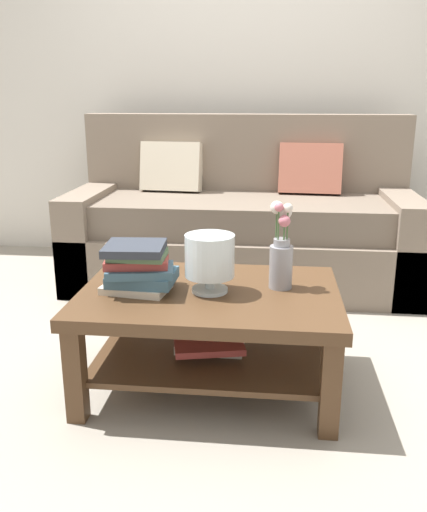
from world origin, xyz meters
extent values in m
plane|color=gray|center=(0.00, 0.00, 0.00)|extent=(10.00, 10.00, 0.00)
cube|color=beige|center=(0.00, 1.65, 1.35)|extent=(6.40, 0.12, 2.70)
cube|color=#7A6B5B|center=(0.03, 0.90, 0.18)|extent=(2.15, 0.90, 0.36)
cube|color=#6E6052|center=(0.03, 0.87, 0.46)|extent=(1.91, 0.74, 0.20)
cube|color=#7A6B5B|center=(0.03, 1.25, 0.71)|extent=(2.15, 0.20, 0.70)
cube|color=#7A6B5B|center=(-0.95, 0.90, 0.30)|extent=(0.20, 0.90, 0.60)
cube|color=#7A6B5B|center=(1.00, 0.90, 0.30)|extent=(0.20, 0.90, 0.60)
cube|color=beige|center=(-0.46, 1.11, 0.72)|extent=(0.41, 0.21, 0.34)
cube|color=#B26651|center=(0.46, 1.11, 0.72)|extent=(0.41, 0.21, 0.34)
cube|color=#4C331E|center=(-0.02, -0.43, 0.40)|extent=(1.04, 0.73, 0.05)
cube|color=#4C331E|center=(-0.49, -0.74, 0.19)|extent=(0.07, 0.07, 0.38)
cube|color=#4C331E|center=(0.44, -0.74, 0.19)|extent=(0.07, 0.07, 0.38)
cube|color=#4C331E|center=(-0.49, -0.12, 0.19)|extent=(0.07, 0.07, 0.38)
cube|color=#4C331E|center=(0.44, -0.12, 0.19)|extent=(0.07, 0.07, 0.38)
cube|color=#4C331E|center=(-0.02, -0.43, 0.14)|extent=(0.92, 0.61, 0.02)
cube|color=beige|center=(-0.03, -0.38, 0.17)|extent=(0.28, 0.21, 0.04)
cube|color=#993833|center=(-0.03, -0.46, 0.20)|extent=(0.32, 0.26, 0.03)
cube|color=beige|center=(-0.32, -0.47, 0.44)|extent=(0.28, 0.20, 0.03)
cube|color=#3D6075|center=(-0.29, -0.45, 0.48)|extent=(0.26, 0.22, 0.04)
cube|color=#3D6075|center=(-0.30, -0.48, 0.51)|extent=(0.28, 0.21, 0.03)
cube|color=#993833|center=(-0.31, -0.46, 0.55)|extent=(0.27, 0.22, 0.03)
cube|color=#51704C|center=(-0.31, -0.47, 0.58)|extent=(0.22, 0.17, 0.03)
cube|color=#2D333D|center=(-0.31, -0.48, 0.60)|extent=(0.24, 0.23, 0.03)
cylinder|color=silver|center=(-0.02, -0.45, 0.43)|extent=(0.14, 0.14, 0.02)
cylinder|color=silver|center=(-0.02, -0.45, 0.47)|extent=(0.04, 0.04, 0.05)
cylinder|color=silver|center=(-0.02, -0.45, 0.58)|extent=(0.20, 0.20, 0.17)
sphere|color=#3D6075|center=(-0.05, -0.45, 0.54)|extent=(0.05, 0.05, 0.05)
sphere|color=#2D333D|center=(0.01, -0.43, 0.55)|extent=(0.06, 0.06, 0.06)
cylinder|color=gray|center=(0.26, -0.37, 0.51)|extent=(0.09, 0.09, 0.18)
cylinder|color=gray|center=(0.26, -0.37, 0.62)|extent=(0.07, 0.07, 0.03)
cylinder|color=#426638|center=(0.28, -0.37, 0.69)|extent=(0.01, 0.01, 0.12)
sphere|color=silver|center=(0.28, -0.37, 0.76)|extent=(0.04, 0.04, 0.04)
cylinder|color=#426638|center=(0.27, -0.33, 0.67)|extent=(0.01, 0.01, 0.08)
sphere|color=silver|center=(0.27, -0.33, 0.73)|extent=(0.06, 0.06, 0.06)
cylinder|color=#426638|center=(0.24, -0.35, 0.68)|extent=(0.01, 0.01, 0.11)
sphere|color=silver|center=(0.24, -0.35, 0.75)|extent=(0.05, 0.05, 0.05)
cylinder|color=#426638|center=(0.24, -0.38, 0.69)|extent=(0.01, 0.01, 0.12)
sphere|color=#C66B7A|center=(0.24, -0.38, 0.76)|extent=(0.04, 0.04, 0.04)
cylinder|color=#426638|center=(0.27, -0.39, 0.66)|extent=(0.01, 0.01, 0.06)
sphere|color=#C66B7A|center=(0.27, -0.39, 0.71)|extent=(0.05, 0.05, 0.05)
camera|label=1|loc=(0.21, -2.48, 1.18)|focal=38.21mm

